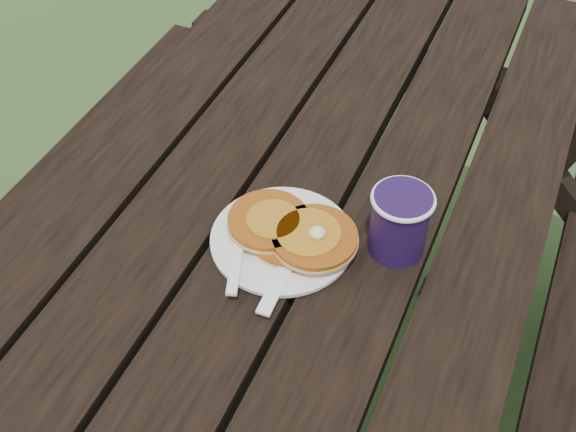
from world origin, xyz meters
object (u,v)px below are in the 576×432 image
at_px(picnic_table, 261,396).
at_px(pancake_stack, 293,231).
at_px(plate, 282,240).
at_px(coffee_cup, 400,220).

relative_size(picnic_table, pancake_stack, 9.31).
distance_m(plate, coffee_cup, 0.17).
height_order(picnic_table, plate, plate).
xyz_separation_m(plate, coffee_cup, (0.15, 0.06, 0.05)).
height_order(pancake_stack, coffee_cup, coffee_cup).
bearing_deg(plate, coffee_cup, 20.32).
height_order(plate, pancake_stack, pancake_stack).
bearing_deg(plate, pancake_stack, 23.14).
height_order(picnic_table, coffee_cup, coffee_cup).
bearing_deg(coffee_cup, pancake_stack, -159.96).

